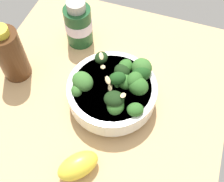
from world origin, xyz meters
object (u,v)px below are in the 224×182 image
bowl_of_broccoli (114,90)px  bottle_tall (79,24)px  lemon_wedge (78,166)px  bottle_short (10,54)px

bowl_of_broccoli → bottle_tall: 20.57cm
lemon_wedge → bottle_short: size_ratio=0.57×
bowl_of_broccoli → bottle_short: (-0.19, 24.79, 2.38)cm
lemon_wedge → bottle_short: (17.33, 23.44, 4.46)cm
bowl_of_broccoli → bottle_tall: size_ratio=1.54×
lemon_wedge → bottle_short: bottle_short is taller
bowl_of_broccoli → bottle_short: bearing=90.4°
bottle_tall → bottle_short: 18.08cm
lemon_wedge → bottle_short: bearing=53.5°
bowl_of_broccoli → bottle_short: 24.90cm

